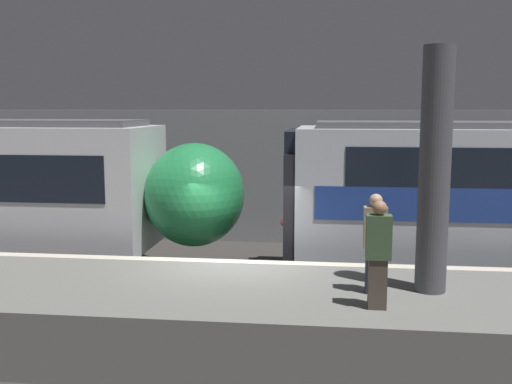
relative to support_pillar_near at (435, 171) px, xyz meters
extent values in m
plane|color=#33302D|center=(-3.56, 1.65, -3.13)|extent=(120.00, 120.00, 0.00)
cube|color=slate|center=(-3.56, -0.12, -2.58)|extent=(40.00, 3.54, 1.11)
cube|color=beige|center=(-3.56, 1.50, -2.02)|extent=(40.00, 0.30, 0.01)
cube|color=gray|center=(-3.56, 8.23, -1.07)|extent=(50.00, 0.15, 4.11)
cylinder|color=#47474C|center=(0.00, 0.00, 0.00)|extent=(0.51, 0.51, 4.04)
ellipsoid|color=#238447|center=(-4.95, 4.13, -1.07)|extent=(2.42, 2.71, 2.51)
sphere|color=#F2EFCC|center=(-4.00, 4.13, -1.52)|extent=(0.20, 0.20, 0.20)
cube|color=black|center=(-2.55, 4.13, -1.16)|extent=(0.25, 2.88, 2.40)
cube|color=black|center=(-2.55, 4.13, 0.04)|extent=(0.25, 2.59, 0.96)
sphere|color=#EA4C42|center=(-2.71, 3.47, -1.58)|extent=(0.18, 0.18, 0.18)
sphere|color=#EA4C42|center=(-2.71, 4.79, -1.58)|extent=(0.18, 0.18, 0.18)
cube|color=#473D33|center=(-0.96, -1.02, -1.63)|extent=(0.28, 0.20, 0.78)
cube|color=#3D5638|center=(-0.96, -1.02, -0.91)|extent=(0.38, 0.24, 0.68)
sphere|color=#9E7051|center=(-0.96, -1.02, -0.46)|extent=(0.22, 0.22, 0.22)
cube|color=black|center=(-0.95, -0.23, -1.64)|extent=(0.28, 0.20, 0.77)
cube|color=gray|center=(-0.95, -0.23, -0.91)|extent=(0.38, 0.24, 0.67)
sphere|color=tan|center=(-0.95, -0.23, -0.47)|extent=(0.22, 0.22, 0.22)
camera|label=1|loc=(-1.74, -10.02, 1.02)|focal=42.00mm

